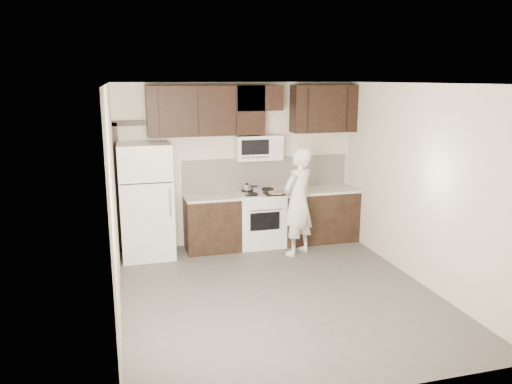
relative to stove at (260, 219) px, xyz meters
name	(u,v)px	position (x,y,z in m)	size (l,w,h in m)	color
floor	(278,293)	(-0.30, -1.94, -0.46)	(4.50, 4.50, 0.00)	#504D4B
back_wall	(238,164)	(-0.30, 0.31, 0.89)	(4.00, 4.00, 0.00)	beige
ceiling	(280,83)	(-0.30, -1.94, 2.24)	(4.50, 4.50, 0.00)	white
counter_run	(277,218)	(0.30, 0.00, 0.00)	(2.95, 0.64, 0.91)	black
stove	(260,219)	(0.00, 0.00, 0.00)	(0.76, 0.66, 0.94)	white
backsplash	(266,173)	(0.20, 0.30, 0.72)	(2.90, 0.02, 0.54)	silver
upper_cabinets	(252,108)	(-0.09, 0.14, 1.82)	(3.48, 0.35, 0.78)	black
microwave	(258,147)	(0.00, 0.12, 1.19)	(0.76, 0.42, 0.40)	white
refrigerator	(146,201)	(-1.85, -0.05, 0.44)	(0.80, 0.76, 1.80)	white
door_trim	(120,176)	(-2.22, 0.27, 0.79)	(0.50, 0.08, 2.12)	black
saucepan	(247,188)	(-0.18, 0.15, 0.51)	(0.26, 0.15, 0.15)	silver
baking_tray	(276,193)	(0.23, -0.18, 0.46)	(0.39, 0.29, 0.02)	black
pizza	(276,192)	(0.23, -0.18, 0.48)	(0.26, 0.26, 0.02)	#CDBC89
person	(298,201)	(0.46, -0.57, 0.40)	(0.63, 0.41, 1.73)	silver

